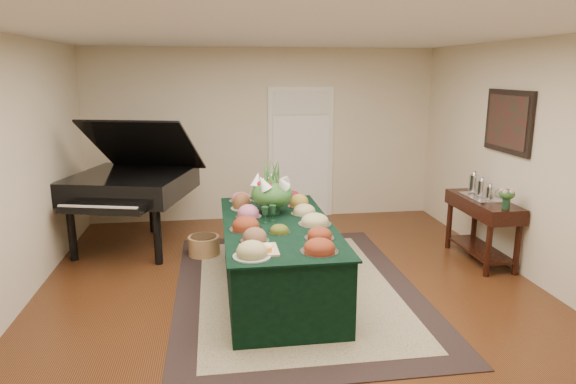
{
  "coord_description": "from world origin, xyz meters",
  "views": [
    {
      "loc": [
        -0.79,
        -5.1,
        2.33
      ],
      "look_at": [
        0.0,
        0.3,
        1.05
      ],
      "focal_mm": 32.0,
      "sensor_mm": 36.0,
      "label": 1
    }
  ],
  "objects": [
    {
      "name": "ground",
      "position": [
        0.0,
        0.0,
        0.0
      ],
      "size": [
        6.0,
        6.0,
        0.0
      ],
      "primitive_type": "plane",
      "color": "black",
      "rests_on": "ground"
    },
    {
      "name": "area_rug",
      "position": [
        0.06,
        0.1,
        0.01
      ],
      "size": [
        2.62,
        3.66,
        0.01
      ],
      "color": "black",
      "rests_on": "ground"
    },
    {
      "name": "kitchen_doorway",
      "position": [
        0.6,
        2.97,
        1.02
      ],
      "size": [
        1.05,
        0.07,
        2.1
      ],
      "color": "white",
      "rests_on": "ground"
    },
    {
      "name": "buffet_table",
      "position": [
        -0.15,
        0.05,
        0.39
      ],
      "size": [
        1.14,
        2.42,
        0.77
      ],
      "color": "black",
      "rests_on": "ground"
    },
    {
      "name": "food_platters",
      "position": [
        -0.16,
        0.08,
        0.82
      ],
      "size": [
        1.07,
        2.27,
        0.15
      ],
      "color": "silver",
      "rests_on": "buffet_table"
    },
    {
      "name": "cutting_board",
      "position": [
        -0.42,
        -0.76,
        0.81
      ],
      "size": [
        0.34,
        0.34,
        0.1
      ],
      "color": "tan",
      "rests_on": "buffet_table"
    },
    {
      "name": "green_goblets",
      "position": [
        -0.23,
        0.12,
        0.86
      ],
      "size": [
        0.16,
        0.13,
        0.18
      ],
      "color": "#15351F",
      "rests_on": "buffet_table"
    },
    {
      "name": "floral_centerpiece",
      "position": [
        -0.16,
        0.44,
        1.06
      ],
      "size": [
        0.48,
        0.48,
        0.48
      ],
      "color": "#15351F",
      "rests_on": "buffet_table"
    },
    {
      "name": "grand_piano",
      "position": [
        -1.88,
        1.8,
        0.88
      ],
      "size": [
        1.87,
        1.99,
        1.76
      ],
      "color": "black",
      "rests_on": "ground"
    },
    {
      "name": "wicker_basket",
      "position": [
        -0.96,
        1.31,
        0.13
      ],
      "size": [
        0.4,
        0.4,
        0.25
      ],
      "primitive_type": "cylinder",
      "color": "#A27141",
      "rests_on": "ground"
    },
    {
      "name": "mahogany_sideboard",
      "position": [
        2.5,
        0.62,
        0.62
      ],
      "size": [
        0.45,
        1.19,
        0.8
      ],
      "color": "black",
      "rests_on": "ground"
    },
    {
      "name": "tea_service",
      "position": [
        2.5,
        0.72,
        0.92
      ],
      "size": [
        0.34,
        0.58,
        0.3
      ],
      "color": "silver",
      "rests_on": "mahogany_sideboard"
    },
    {
      "name": "pink_bouquet",
      "position": [
        2.5,
        0.14,
        0.97
      ],
      "size": [
        0.2,
        0.2,
        0.25
      ],
      "color": "#15351F",
      "rests_on": "mahogany_sideboard"
    },
    {
      "name": "wall_painting",
      "position": [
        2.72,
        0.62,
        1.75
      ],
      "size": [
        0.05,
        0.95,
        0.75
      ],
      "color": "black",
      "rests_on": "ground"
    }
  ]
}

